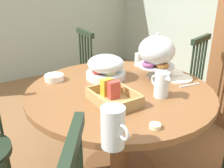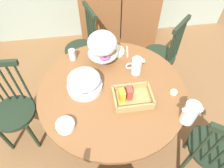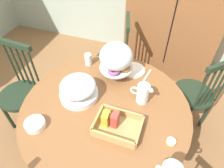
# 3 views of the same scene
# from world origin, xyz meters

# --- Properties ---
(ground_plane) EXTENTS (10.00, 10.00, 0.00)m
(ground_plane) POSITION_xyz_m (0.00, 0.00, 0.00)
(ground_plane) COLOR brown
(wooden_armoire) EXTENTS (1.18, 0.60, 1.96)m
(wooden_armoire) POSITION_xyz_m (0.45, 1.50, 0.98)
(wooden_armoire) COLOR brown
(wooden_armoire) RESTS_ON ground_plane
(dining_table) EXTENTS (1.28, 1.28, 0.74)m
(dining_table) POSITION_xyz_m (0.14, -0.06, 0.54)
(dining_table) COLOR brown
(dining_table) RESTS_ON ground_plane
(windsor_chair_facing_door) EXTENTS (0.47, 0.47, 0.97)m
(windsor_chair_facing_door) POSITION_xyz_m (0.83, 0.58, 0.45)
(windsor_chair_facing_door) COLOR #1E2D1E
(windsor_chair_facing_door) RESTS_ON ground_plane
(windsor_chair_far_side) EXTENTS (0.42, 0.42, 0.97)m
(windsor_chair_far_side) POSITION_xyz_m (-0.10, 0.85, 0.45)
(windsor_chair_far_side) COLOR #1E2D1E
(windsor_chair_far_side) RESTS_ON ground_plane
(windsor_chair_host_seat) EXTENTS (0.40, 0.40, 0.97)m
(windsor_chair_host_seat) POSITION_xyz_m (-0.79, 0.02, 0.45)
(windsor_chair_host_seat) COLOR #1E2D1E
(windsor_chair_host_seat) RESTS_ON ground_plane
(pastry_stand_with_dome) EXTENTS (0.28, 0.28, 0.34)m
(pastry_stand_with_dome) POSITION_xyz_m (0.11, 0.29, 0.94)
(pastry_stand_with_dome) COLOR silver
(pastry_stand_with_dome) RESTS_ON dining_table
(fruit_platter_covered) EXTENTS (0.30, 0.30, 0.18)m
(fruit_platter_covered) POSITION_xyz_m (-0.09, -0.03, 0.83)
(fruit_platter_covered) COLOR silver
(fruit_platter_covered) RESTS_ON dining_table
(milk_pitcher) EXTENTS (0.17, 0.09, 0.17)m
(milk_pitcher) POSITION_xyz_m (0.39, 0.09, 0.82)
(milk_pitcher) COLOR silver
(milk_pitcher) RESTS_ON dining_table
(cereal_basket) EXTENTS (0.32, 0.24, 0.12)m
(cereal_basket) POSITION_xyz_m (0.28, -0.21, 0.77)
(cereal_basket) COLOR tan
(cereal_basket) RESTS_ON dining_table
(china_plate_large) EXTENTS (0.22, 0.22, 0.01)m
(china_plate_large) POSITION_xyz_m (0.23, 0.41, 0.75)
(china_plate_large) COLOR white
(china_plate_large) RESTS_ON dining_table
(china_plate_small) EXTENTS (0.15, 0.15, 0.01)m
(china_plate_small) POSITION_xyz_m (0.15, 0.45, 0.76)
(china_plate_small) COLOR white
(china_plate_small) RESTS_ON china_plate_large
(cereal_bowl) EXTENTS (0.14, 0.14, 0.04)m
(cereal_bowl) POSITION_xyz_m (-0.25, -0.38, 0.76)
(cereal_bowl) COLOR white
(cereal_bowl) RESTS_ON dining_table
(drinking_glass) EXTENTS (0.06, 0.06, 0.11)m
(drinking_glass) POSITION_xyz_m (-0.18, 0.36, 0.80)
(drinking_glass) COLOR silver
(drinking_glass) RESTS_ON dining_table
(butter_dish) EXTENTS (0.06, 0.06, 0.02)m
(butter_dish) POSITION_xyz_m (0.65, -0.19, 0.75)
(butter_dish) COLOR beige
(butter_dish) RESTS_ON dining_table
(table_knife) EXTENTS (0.04, 0.17, 0.01)m
(table_knife) POSITION_xyz_m (0.09, 0.44, 0.74)
(table_knife) COLOR silver
(table_knife) RESTS_ON dining_table
(dinner_fork) EXTENTS (0.04, 0.17, 0.01)m
(dinner_fork) POSITION_xyz_m (0.06, 0.44, 0.74)
(dinner_fork) COLOR silver
(dinner_fork) RESTS_ON dining_table
(soup_spoon) EXTENTS (0.04, 0.17, 0.01)m
(soup_spoon) POSITION_xyz_m (0.37, 0.39, 0.74)
(soup_spoon) COLOR silver
(soup_spoon) RESTS_ON dining_table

